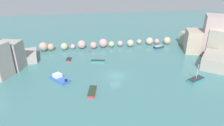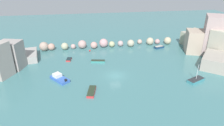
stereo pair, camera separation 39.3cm
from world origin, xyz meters
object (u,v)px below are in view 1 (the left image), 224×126
(moored_boat_0, at_px, (196,80))
(channel_buoy, at_px, (89,51))
(moored_boat_4, at_px, (69,60))
(moored_boat_2, at_px, (159,47))
(moored_boat_3, at_px, (59,78))
(moored_boat_1, at_px, (98,61))
(moored_boat_5, at_px, (92,92))

(moored_boat_0, bearing_deg, channel_buoy, 110.65)
(moored_boat_4, bearing_deg, moored_boat_2, -69.73)
(moored_boat_3, bearing_deg, moored_boat_0, -139.22)
(moored_boat_0, xyz_separation_m, moored_boat_3, (-30.01, 5.49, 0.14))
(moored_boat_2, relative_size, moored_boat_4, 1.35)
(moored_boat_1, height_order, moored_boat_4, moored_boat_1)
(channel_buoy, distance_m, moored_boat_2, 22.15)
(channel_buoy, bearing_deg, moored_boat_5, -92.48)
(moored_boat_5, bearing_deg, moored_boat_3, 59.09)
(channel_buoy, height_order, moored_boat_1, moored_boat_1)
(moored_boat_0, height_order, moored_boat_4, moored_boat_0)
(moored_boat_3, relative_size, moored_boat_5, 1.18)
(channel_buoy, relative_size, moored_boat_0, 0.11)
(moored_boat_2, height_order, moored_boat_4, moored_boat_2)
(channel_buoy, bearing_deg, moored_boat_1, -78.62)
(moored_boat_0, distance_m, moored_boat_3, 30.50)
(moored_boat_0, relative_size, moored_boat_2, 1.29)
(moored_boat_0, relative_size, moored_boat_4, 1.74)
(channel_buoy, distance_m, moored_boat_0, 31.54)
(channel_buoy, xyz_separation_m, moored_boat_0, (22.18, -22.42, 0.11))
(channel_buoy, xyz_separation_m, moored_boat_5, (-1.01, -23.29, 0.03))
(channel_buoy, xyz_separation_m, moored_boat_2, (22.14, -0.54, 0.10))
(moored_boat_1, bearing_deg, moored_boat_0, 156.80)
(moored_boat_2, bearing_deg, moored_boat_0, 72.23)
(moored_boat_3, bearing_deg, channel_buoy, -63.66)
(moored_boat_3, xyz_separation_m, moored_boat_4, (1.71, 11.10, -0.28))
(moored_boat_0, bearing_deg, moored_boat_2, 66.06)
(moored_boat_2, xyz_separation_m, moored_boat_4, (-28.26, -5.29, -0.13))
(moored_boat_1, height_order, moored_boat_2, moored_boat_2)
(moored_boat_3, relative_size, moored_boat_4, 1.99)
(channel_buoy, bearing_deg, moored_boat_2, -1.39)
(moored_boat_0, bearing_deg, moored_boat_4, 125.57)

